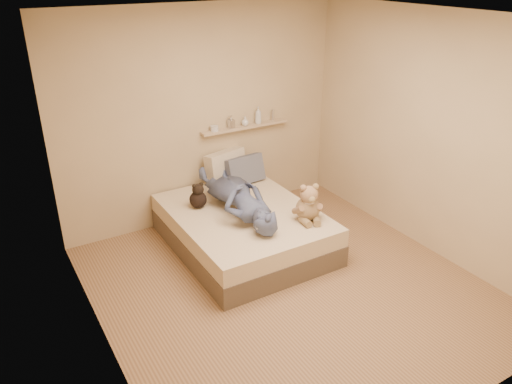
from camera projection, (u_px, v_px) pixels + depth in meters
room at (293, 168)px, 4.51m from camera, size 3.80×3.80×3.80m
bed at (243, 229)px, 5.69m from camera, size 1.50×1.90×0.45m
game_console at (263, 225)px, 5.02m from camera, size 0.16×0.09×0.05m
teddy_bear at (308, 205)px, 5.33m from camera, size 0.34×0.35×0.43m
dark_plush at (198, 197)px, 5.63m from camera, size 0.20×0.20×0.30m
pillow_cream at (226, 167)px, 6.26m from camera, size 0.59×0.35×0.42m
pillow_grey at (245, 170)px, 6.25m from camera, size 0.52×0.28×0.37m
person at (238, 196)px, 5.53m from camera, size 0.63×1.52×0.36m
wall_shelf at (245, 127)px, 6.28m from camera, size 1.20×0.12×0.03m
shelf_bottles at (244, 120)px, 6.24m from camera, size 0.91×0.13×0.22m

